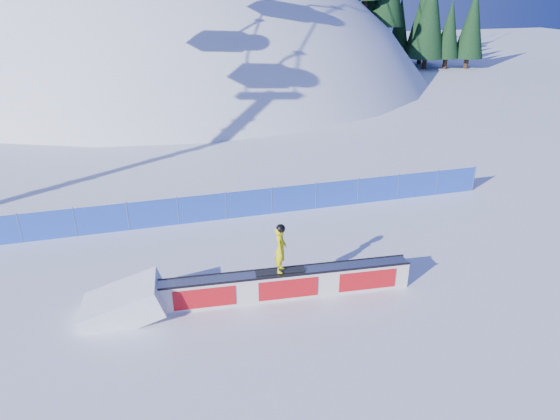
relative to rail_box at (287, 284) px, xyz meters
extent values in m
plane|color=white|center=(0.11, 1.70, -0.48)|extent=(160.00, 160.00, 0.00)
sphere|color=white|center=(0.11, 43.70, -18.48)|extent=(64.00, 64.00, 64.00)
cylinder|color=#321F14|center=(22.17, 46.74, 5.10)|extent=(0.50, 0.50, 1.40)
cylinder|color=#321F14|center=(24.90, 44.13, 2.35)|extent=(0.50, 0.50, 1.40)
cylinder|color=#321F14|center=(25.59, 45.71, 1.37)|extent=(0.50, 0.50, 1.40)
cone|color=black|center=(25.59, 45.71, 5.43)|extent=(3.04, 3.04, 6.91)
cylinder|color=#321F14|center=(28.43, 47.03, 0.12)|extent=(0.50, 0.50, 1.40)
cone|color=black|center=(28.43, 47.03, 5.33)|extent=(4.05, 4.05, 9.20)
cylinder|color=#321F14|center=(28.38, 39.27, 0.12)|extent=(0.50, 0.50, 1.40)
cone|color=black|center=(28.38, 39.27, 5.38)|extent=(4.10, 4.10, 9.31)
cylinder|color=#321F14|center=(30.93, 44.52, 0.12)|extent=(0.50, 0.50, 1.40)
cone|color=black|center=(30.93, 44.52, 5.23)|extent=(3.97, 3.97, 9.01)
cylinder|color=#321F14|center=(31.82, 38.03, 0.12)|extent=(0.50, 0.50, 1.40)
cone|color=black|center=(31.82, 38.03, 5.09)|extent=(3.84, 3.84, 8.72)
cube|color=blue|center=(0.11, 6.20, 0.12)|extent=(22.00, 0.03, 1.20)
cylinder|color=#425278|center=(-8.89, 6.20, 0.17)|extent=(0.05, 0.05, 1.30)
cylinder|color=#425278|center=(-6.89, 6.20, 0.17)|extent=(0.05, 0.05, 1.30)
cylinder|color=#425278|center=(-4.89, 6.20, 0.17)|extent=(0.05, 0.05, 1.30)
cylinder|color=#425278|center=(-2.89, 6.20, 0.17)|extent=(0.05, 0.05, 1.30)
cylinder|color=#425278|center=(-0.89, 6.20, 0.17)|extent=(0.05, 0.05, 1.30)
cylinder|color=#425278|center=(1.11, 6.20, 0.17)|extent=(0.05, 0.05, 1.30)
cylinder|color=#425278|center=(3.11, 6.20, 0.17)|extent=(0.05, 0.05, 1.30)
cylinder|color=#425278|center=(5.11, 6.20, 0.17)|extent=(0.05, 0.05, 1.30)
cylinder|color=#425278|center=(7.11, 6.20, 0.17)|extent=(0.05, 0.05, 1.30)
cylinder|color=#425278|center=(9.11, 6.20, 0.17)|extent=(0.05, 0.05, 1.30)
cylinder|color=#425278|center=(11.11, 6.20, 0.17)|extent=(0.05, 0.05, 1.30)
cube|color=silver|center=(0.00, 0.00, -0.02)|extent=(8.05, 1.11, 0.90)
cube|color=#9699A4|center=(0.00, 0.00, 0.45)|extent=(7.97, 1.12, 0.04)
cube|color=black|center=(-0.02, -0.27, 0.46)|extent=(8.02, 0.63, 0.06)
cube|color=black|center=(0.02, 0.27, 0.46)|extent=(8.02, 0.63, 0.06)
cube|color=red|center=(-0.02, -0.26, -0.02)|extent=(7.62, 0.59, 0.68)
cube|color=red|center=(0.02, 0.26, -0.02)|extent=(7.62, 0.59, 0.68)
cube|color=black|center=(-0.21, 0.02, 0.50)|extent=(1.59, 0.40, 0.03)
imported|color=yellow|center=(-0.21, 0.02, 1.28)|extent=(0.55, 0.66, 1.53)
sphere|color=black|center=(-0.21, 0.02, 2.00)|extent=(0.28, 0.28, 0.28)
camera|label=1|loc=(-3.74, -12.88, 8.80)|focal=32.00mm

